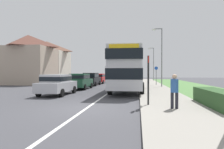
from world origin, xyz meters
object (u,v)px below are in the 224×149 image
at_px(double_decker_bus, 128,68).
at_px(street_lamp_far, 153,62).
at_px(cycle_route_sign, 156,75).
at_px(parked_car_red, 99,78).
at_px(pedestrian_at_stop, 174,90).
at_px(parked_car_dark_green, 80,81).
at_px(street_lamp_mid, 161,53).
at_px(bus_stop_sign, 148,77).
at_px(parked_car_silver, 57,84).
at_px(parked_car_black, 91,79).

distance_m(double_decker_bus, street_lamp_far, 22.63).
bearing_deg(double_decker_bus, cycle_route_sign, 67.44).
bearing_deg(parked_car_red, pedestrian_at_stop, -70.08).
distance_m(parked_car_dark_green, pedestrian_at_stop, 13.24).
height_order(pedestrian_at_stop, street_lamp_far, street_lamp_far).
xyz_separation_m(cycle_route_sign, street_lamp_mid, (0.28, -2.66, 2.54)).
xyz_separation_m(double_decker_bus, cycle_route_sign, (3.27, 7.87, -0.71)).
distance_m(pedestrian_at_stop, bus_stop_sign, 1.57).
distance_m(double_decker_bus, parked_car_silver, 6.46).
bearing_deg(bus_stop_sign, street_lamp_far, 85.29).
bearing_deg(street_lamp_far, parked_car_dark_green, -113.99).
height_order(cycle_route_sign, street_lamp_far, street_lamp_far).
bearing_deg(pedestrian_at_stop, parked_car_dark_green, 125.35).
xyz_separation_m(parked_car_black, parked_car_red, (-0.00, 5.20, -0.06)).
xyz_separation_m(parked_car_black, street_lamp_far, (9.16, 14.76, 2.96)).
xyz_separation_m(parked_car_black, cycle_route_sign, (8.50, 0.42, 0.50)).
distance_m(parked_car_black, street_lamp_mid, 9.55).
xyz_separation_m(parked_car_red, pedestrian_at_stop, (7.80, -21.51, 0.11)).
distance_m(double_decker_bus, parked_car_dark_green, 5.59).
bearing_deg(double_decker_bus, parked_car_black, 125.07).
height_order(parked_car_red, bus_stop_sign, bus_stop_sign).
relative_size(parked_car_silver, cycle_route_sign, 1.70).
bearing_deg(street_lamp_mid, parked_car_dark_green, -159.24).
xyz_separation_m(bus_stop_sign, cycle_route_sign, (1.82, 15.78, -0.11)).
distance_m(parked_car_dark_green, parked_car_red, 10.71).
bearing_deg(street_lamp_mid, parked_car_silver, -135.36).
bearing_deg(parked_car_silver, pedestrian_at_stop, -34.36).
relative_size(parked_car_dark_green, bus_stop_sign, 1.66).
relative_size(bus_stop_sign, street_lamp_mid, 0.38).
bearing_deg(double_decker_bus, pedestrian_at_stop, -73.86).
distance_m(double_decker_bus, bus_stop_sign, 8.07).
relative_size(parked_car_silver, pedestrian_at_stop, 2.56).
relative_size(double_decker_bus, parked_car_black, 2.24).
relative_size(bus_stop_sign, cycle_route_sign, 1.03).
bearing_deg(cycle_route_sign, pedestrian_at_stop, -92.41).
bearing_deg(parked_car_silver, double_decker_bus, 33.56).
bearing_deg(street_lamp_mid, pedestrian_at_stop, -93.99).
height_order(double_decker_bus, parked_car_black, double_decker_bus).
relative_size(parked_car_red, pedestrian_at_stop, 2.51).
relative_size(double_decker_bus, parked_car_silver, 2.35).
xyz_separation_m(parked_car_dark_green, bus_stop_sign, (6.55, -9.85, 0.64)).
relative_size(pedestrian_at_stop, cycle_route_sign, 0.66).
relative_size(pedestrian_at_stop, street_lamp_mid, 0.24).
distance_m(bus_stop_sign, street_lamp_mid, 13.51).
relative_size(cycle_route_sign, street_lamp_mid, 0.37).
relative_size(parked_car_black, parked_car_red, 1.07).
distance_m(parked_car_black, bus_stop_sign, 16.76).
bearing_deg(parked_car_dark_green, bus_stop_sign, -56.40).
bearing_deg(double_decker_bus, parked_car_dark_green, 159.19).
bearing_deg(parked_car_black, street_lamp_mid, -14.30).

